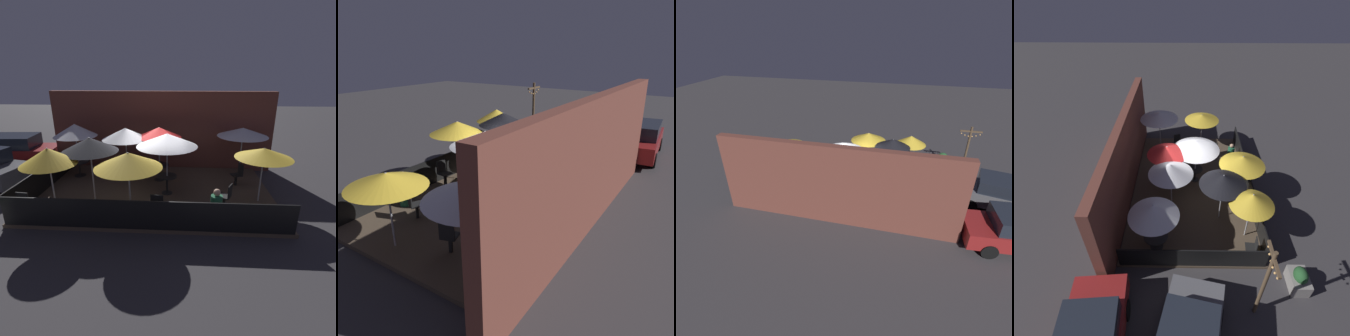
# 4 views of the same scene
# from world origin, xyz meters

# --- Properties ---
(ground_plane) EXTENTS (60.00, 60.00, 0.00)m
(ground_plane) POSITION_xyz_m (0.00, 0.00, 0.00)
(ground_plane) COLOR #383538
(patio_deck) EXTENTS (8.98, 5.65, 0.12)m
(patio_deck) POSITION_xyz_m (0.00, 0.00, 0.06)
(patio_deck) COLOR brown
(patio_deck) RESTS_ON ground_plane
(building_wall) EXTENTS (10.58, 0.36, 3.77)m
(building_wall) POSITION_xyz_m (0.00, 3.06, 1.89)
(building_wall) COLOR brown
(building_wall) RESTS_ON ground_plane
(fence_front) EXTENTS (8.78, 0.05, 0.95)m
(fence_front) POSITION_xyz_m (0.00, -2.78, 0.59)
(fence_front) COLOR black
(fence_front) RESTS_ON patio_deck
(fence_side_left) EXTENTS (0.05, 5.45, 0.95)m
(fence_side_left) POSITION_xyz_m (-4.45, 0.00, 0.59)
(fence_side_left) COLOR black
(fence_side_left) RESTS_ON patio_deck
(patio_umbrella_0) EXTENTS (2.27, 2.27, 2.37)m
(patio_umbrella_0) POSITION_xyz_m (0.47, -0.21, 2.25)
(patio_umbrella_0) COLOR #B2B2B7
(patio_umbrella_0) RESTS_ON patio_deck
(patio_umbrella_1) EXTENTS (1.88, 1.88, 2.33)m
(patio_umbrella_1) POSITION_xyz_m (0.05, 1.14, 2.24)
(patio_umbrella_1) COLOR #B2B2B7
(patio_umbrella_1) RESTS_ON patio_deck
(patio_umbrella_2) EXTENTS (1.87, 1.87, 2.38)m
(patio_umbrella_2) POSITION_xyz_m (-3.63, 1.40, 2.23)
(patio_umbrella_2) COLOR #B2B2B7
(patio_umbrella_2) RESTS_ON patio_deck
(patio_umbrella_3) EXTENTS (1.94, 1.94, 2.33)m
(patio_umbrella_3) POSITION_xyz_m (-1.31, 0.91, 2.22)
(patio_umbrella_3) COLOR #B2B2B7
(patio_umbrella_3) RESTS_ON patio_deck
(patio_umbrella_4) EXTENTS (1.99, 1.99, 2.01)m
(patio_umbrella_4) POSITION_xyz_m (3.87, -0.66, 1.95)
(patio_umbrella_4) COLOR #B2B2B7
(patio_umbrella_4) RESTS_ON patio_deck
(patio_umbrella_5) EXTENTS (2.05, 2.05, 2.25)m
(patio_umbrella_5) POSITION_xyz_m (-0.55, -2.26, 2.13)
(patio_umbrella_5) COLOR #B2B2B7
(patio_umbrella_5) RESTS_ON patio_deck
(patio_umbrella_6) EXTENTS (2.19, 2.19, 2.22)m
(patio_umbrella_6) POSITION_xyz_m (3.63, 1.81, 2.16)
(patio_umbrella_6) COLOR #B2B2B7
(patio_umbrella_6) RESTS_ON patio_deck
(patio_umbrella_7) EXTENTS (1.71, 1.71, 2.32)m
(patio_umbrella_7) POSITION_xyz_m (-3.01, -2.20, 2.19)
(patio_umbrella_7) COLOR #B2B2B7
(patio_umbrella_7) RESTS_ON patio_deck
(patio_umbrella_8) EXTENTS (1.91, 1.91, 2.43)m
(patio_umbrella_8) POSITION_xyz_m (-2.05, -1.22, 2.31)
(patio_umbrella_8) COLOR #B2B2B7
(patio_umbrella_8) RESTS_ON patio_deck
(dining_table_0) EXTENTS (0.76, 0.76, 0.73)m
(dining_table_0) POSITION_xyz_m (0.47, -0.21, 0.69)
(dining_table_0) COLOR black
(dining_table_0) RESTS_ON patio_deck
(dining_table_1) EXTENTS (0.83, 0.83, 0.72)m
(dining_table_1) POSITION_xyz_m (0.05, 1.14, 0.69)
(dining_table_1) COLOR black
(dining_table_1) RESTS_ON patio_deck
(dining_table_2) EXTENTS (0.94, 0.94, 0.70)m
(dining_table_2) POSITION_xyz_m (-3.63, 1.40, 0.68)
(dining_table_2) COLOR black
(dining_table_2) RESTS_ON patio_deck
(patio_chair_0) EXTENTS (0.51, 0.51, 0.92)m
(patio_chair_0) POSITION_xyz_m (3.36, 0.75, 0.62)
(patio_chair_0) COLOR black
(patio_chair_0) RESTS_ON patio_deck
(patio_chair_1) EXTENTS (0.54, 0.54, 0.90)m
(patio_chair_1) POSITION_xyz_m (2.59, -1.30, 0.61)
(patio_chair_1) COLOR black
(patio_chair_1) RESTS_ON patio_deck
(patio_chair_2) EXTENTS (0.43, 0.43, 0.92)m
(patio_chair_2) POSITION_xyz_m (-3.95, -2.28, 0.62)
(patio_chair_2) COLOR black
(patio_chair_2) RESTS_ON patio_deck
(patio_chair_3) EXTENTS (0.43, 0.43, 0.96)m
(patio_chair_3) POSITION_xyz_m (0.31, -2.26, 0.65)
(patio_chair_3) COLOR black
(patio_chair_3) RESTS_ON patio_deck
(patron_0) EXTENTS (0.40, 0.40, 1.14)m
(patron_0) POSITION_xyz_m (2.13, -2.25, 0.63)
(patron_0) COLOR #236642
(patron_0) RESTS_ON patio_deck
(planter_box) EXTENTS (0.91, 0.64, 0.94)m
(planter_box) POSITION_xyz_m (-5.09, -3.69, 0.40)
(planter_box) COLOR gray
(planter_box) RESTS_ON ground_plane
(light_post) EXTENTS (1.10, 0.12, 3.30)m
(light_post) POSITION_xyz_m (-5.99, -2.03, 1.87)
(light_post) COLOR brown
(light_post) RESTS_ON ground_plane
(parked_car_0) EXTENTS (4.38, 2.50, 1.62)m
(parked_car_0) POSITION_xyz_m (-7.49, 0.24, 0.84)
(parked_car_0) COLOR #5B5B60
(parked_car_0) RESTS_ON ground_plane
(parked_car_1) EXTENTS (4.63, 2.06, 1.62)m
(parked_car_1) POSITION_xyz_m (-7.63, 2.84, 0.85)
(parked_car_1) COLOR maroon
(parked_car_1) RESTS_ON ground_plane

